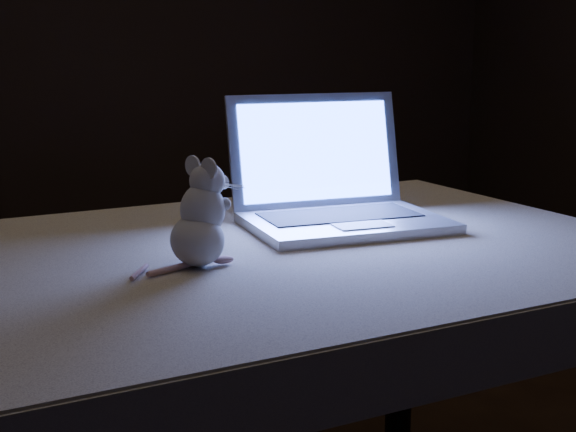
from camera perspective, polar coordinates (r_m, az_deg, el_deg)
name	(u,v)px	position (r m, az deg, el deg)	size (l,w,h in m)	color
back_wall	(104,34)	(4.51, -12.50, 12.09)	(4.50, 0.04, 2.60)	black
tablecloth	(265,272)	(1.77, -1.58, -3.88)	(1.67, 1.11, 0.12)	beige
laptop	(347,163)	(1.90, 4.05, 3.63)	(0.44, 0.39, 0.30)	silver
plush_mouse	(197,213)	(1.58, -6.26, 0.22)	(0.15, 0.15, 0.21)	silver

